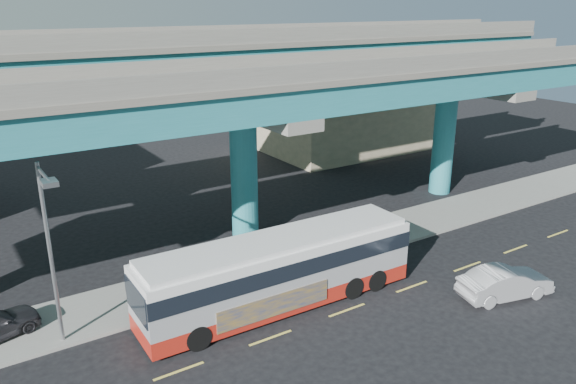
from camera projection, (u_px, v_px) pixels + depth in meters
ground at (343, 307)px, 25.25m from camera, size 120.00×120.00×0.00m
sidewalk at (278, 261)px, 29.60m from camera, size 70.00×4.00×0.15m
lane_markings at (347, 310)px, 25.02m from camera, size 58.00×0.12×0.01m
viaduct at (241, 80)px, 29.55m from camera, size 52.00×12.40×11.70m
building_beige at (342, 111)px, 51.68m from camera, size 14.00×10.23×7.00m
transit_bus at (280, 269)px, 24.87m from camera, size 12.98×3.01×3.32m
sedan at (505, 283)px, 25.92m from camera, size 3.66×5.20×1.47m
street_lamp at (50, 233)px, 20.61m from camera, size 0.50×2.43×7.42m
stop_sign at (329, 227)px, 29.16m from camera, size 0.73×0.21×2.48m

